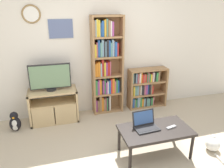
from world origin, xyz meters
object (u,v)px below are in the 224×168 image
object	(u,v)px
bookshelf_short	(145,88)
cat	(213,144)
coffee_table	(155,132)
tv_stand	(54,106)
remote_near_laptop	(171,127)
penguin_figurine	(15,122)
television	(50,77)
laptop	(145,124)
bookshelf_tall	(106,66)

from	to	relation	value
bookshelf_short	cat	world-z (taller)	bookshelf_short
coffee_table	cat	size ratio (longest dim) A/B	2.17
tv_stand	remote_near_laptop	distance (m)	2.19
tv_stand	penguin_figurine	world-z (taller)	tv_stand
television	laptop	size ratio (longest dim) A/B	2.02
bookshelf_short	laptop	world-z (taller)	bookshelf_short
coffee_table	cat	world-z (taller)	coffee_table
coffee_table	penguin_figurine	distance (m)	2.44
laptop	cat	size ratio (longest dim) A/B	0.77
tv_stand	cat	size ratio (longest dim) A/B	1.87
tv_stand	penguin_figurine	distance (m)	0.72
tv_stand	cat	xyz separation A→B (m)	(2.30, -1.59, -0.21)
tv_stand	laptop	world-z (taller)	laptop
bookshelf_tall	cat	size ratio (longest dim) A/B	4.11
laptop	penguin_figurine	distance (m)	2.30
remote_near_laptop	coffee_table	bearing A→B (deg)	-111.23
bookshelf_tall	remote_near_laptop	size ratio (longest dim) A/B	11.69
bookshelf_tall	coffee_table	bearing A→B (deg)	-77.87
coffee_table	cat	xyz separation A→B (m)	(0.92, -0.15, -0.28)
bookshelf_short	laptop	bearing A→B (deg)	-113.66
tv_stand	remote_near_laptop	world-z (taller)	tv_stand
penguin_figurine	television	bearing A→B (deg)	15.80
bookshelf_short	tv_stand	bearing A→B (deg)	-176.34
cat	penguin_figurine	size ratio (longest dim) A/B	1.31
bookshelf_tall	laptop	xyz separation A→B (m)	(0.21, -1.49, -0.48)
tv_stand	cat	world-z (taller)	tv_stand
television	penguin_figurine	world-z (taller)	television
bookshelf_tall	remote_near_laptop	distance (m)	1.78
coffee_table	remote_near_laptop	xyz separation A→B (m)	(0.23, -0.03, 0.06)
bookshelf_tall	penguin_figurine	bearing A→B (deg)	-170.07
tv_stand	bookshelf_tall	bearing A→B (deg)	7.13
bookshelf_tall	remote_near_laptop	xyz separation A→B (m)	(0.57, -1.60, -0.53)
laptop	cat	world-z (taller)	laptop
bookshelf_short	laptop	size ratio (longest dim) A/B	2.36
television	cat	size ratio (longest dim) A/B	1.56
penguin_figurine	bookshelf_short	bearing A→B (deg)	6.48
television	bookshelf_short	bearing A→B (deg)	3.11
bookshelf_tall	laptop	bearing A→B (deg)	-81.98
bookshelf_tall	penguin_figurine	xyz separation A→B (m)	(-1.74, -0.30, -0.81)
bookshelf_short	coffee_table	size ratio (longest dim) A/B	0.84
bookshelf_short	cat	distance (m)	1.78
television	coffee_table	xyz separation A→B (m)	(1.40, -1.45, -0.49)
coffee_table	remote_near_laptop	world-z (taller)	remote_near_laptop
bookshelf_tall	penguin_figurine	distance (m)	1.94
coffee_table	penguin_figurine	xyz separation A→B (m)	(-2.07, 1.26, -0.22)
laptop	cat	distance (m)	1.14
laptop	bookshelf_tall	bearing A→B (deg)	93.85
bookshelf_tall	laptop	size ratio (longest dim) A/B	5.35
coffee_table	remote_near_laptop	size ratio (longest dim) A/B	6.17
bookshelf_tall	remote_near_laptop	bearing A→B (deg)	-70.34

